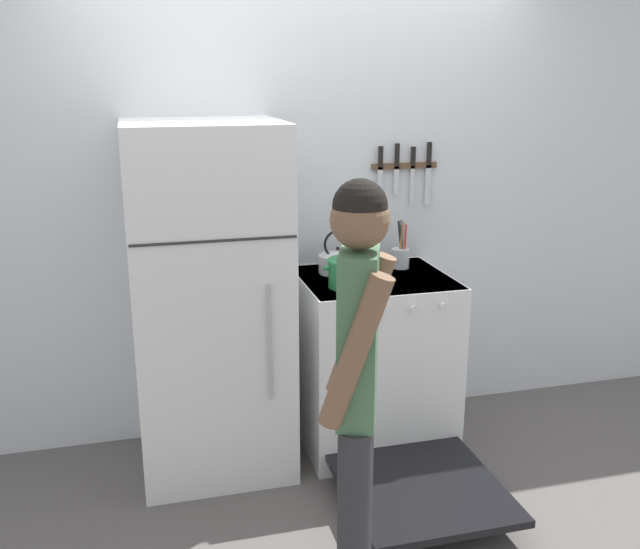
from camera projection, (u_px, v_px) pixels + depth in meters
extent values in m
plane|color=#5B5654|center=(305.00, 417.00, 4.21)|extent=(14.00, 14.00, 0.00)
cube|color=silver|center=(302.00, 203.00, 3.89)|extent=(10.00, 0.06, 2.55)
cube|color=white|center=(210.00, 302.00, 3.51)|extent=(0.74, 0.69, 1.75)
cube|color=#2D2D2D|center=(215.00, 241.00, 3.08)|extent=(0.73, 0.01, 0.01)
cylinder|color=#B2B5BA|center=(270.00, 343.00, 3.26)|extent=(0.02, 0.02, 0.56)
cube|color=white|center=(373.00, 360.00, 3.84)|extent=(0.78, 0.67, 0.93)
cube|color=black|center=(375.00, 279.00, 3.72)|extent=(0.76, 0.66, 0.02)
cube|color=black|center=(393.00, 385.00, 3.56)|extent=(0.68, 0.05, 0.71)
cylinder|color=black|center=(350.00, 287.00, 3.55)|extent=(0.21, 0.21, 0.01)
cylinder|color=black|center=(416.00, 282.00, 3.63)|extent=(0.21, 0.21, 0.01)
cylinder|color=black|center=(335.00, 273.00, 3.80)|extent=(0.21, 0.21, 0.01)
cylinder|color=black|center=(397.00, 269.00, 3.88)|extent=(0.21, 0.21, 0.01)
cylinder|color=silver|center=(352.00, 315.00, 3.35)|extent=(0.04, 0.02, 0.04)
cylinder|color=silver|center=(383.00, 312.00, 3.39)|extent=(0.04, 0.02, 0.04)
cylinder|color=silver|center=(413.00, 309.00, 3.43)|extent=(0.04, 0.02, 0.04)
cylinder|color=silver|center=(443.00, 306.00, 3.47)|extent=(0.04, 0.02, 0.04)
cube|color=black|center=(422.00, 489.00, 3.28)|extent=(0.72, 0.75, 0.04)
cube|color=#99999E|center=(378.00, 374.00, 3.78)|extent=(0.64, 0.37, 0.01)
cylinder|color=#237A42|center=(351.00, 275.00, 3.53)|extent=(0.22, 0.22, 0.12)
cylinder|color=#237A42|center=(351.00, 261.00, 3.51)|extent=(0.23, 0.23, 0.02)
sphere|color=black|center=(351.00, 257.00, 3.51)|extent=(0.03, 0.03, 0.03)
cylinder|color=#237A42|center=(327.00, 268.00, 3.49)|extent=(0.03, 0.02, 0.02)
cylinder|color=#237A42|center=(374.00, 265.00, 3.55)|extent=(0.03, 0.02, 0.02)
cylinder|color=silver|center=(338.00, 264.00, 3.79)|extent=(0.20, 0.20, 0.10)
cone|color=silver|center=(338.00, 253.00, 3.77)|extent=(0.19, 0.19, 0.03)
sphere|color=black|center=(338.00, 249.00, 3.76)|extent=(0.02, 0.02, 0.02)
cone|color=silver|center=(355.00, 261.00, 3.81)|extent=(0.11, 0.03, 0.09)
torus|color=black|center=(338.00, 244.00, 3.76)|extent=(0.16, 0.01, 0.16)
cylinder|color=silver|center=(400.00, 258.00, 3.88)|extent=(0.10, 0.10, 0.11)
cylinder|color=#9E7547|center=(401.00, 243.00, 3.86)|extent=(0.03, 0.01, 0.24)
cylinder|color=#232326|center=(400.00, 242.00, 3.86)|extent=(0.04, 0.02, 0.24)
cylinder|color=#B2B5BA|center=(404.00, 243.00, 3.87)|extent=(0.04, 0.01, 0.23)
cylinder|color=#4C4C51|center=(402.00, 242.00, 3.87)|extent=(0.02, 0.05, 0.24)
cylinder|color=#C63D33|center=(405.00, 244.00, 3.85)|extent=(0.01, 0.03, 0.22)
cylinder|color=#2D2D30|center=(354.00, 534.00, 2.50)|extent=(0.12, 0.12, 0.80)
cylinder|color=#2D2D30|center=(357.00, 507.00, 2.65)|extent=(0.12, 0.12, 0.80)
cube|color=#47704C|center=(358.00, 338.00, 2.38)|extent=(0.20, 0.26, 0.60)
cylinder|color=brown|center=(355.00, 352.00, 2.26)|extent=(0.25, 0.16, 0.53)
cylinder|color=brown|center=(360.00, 325.00, 2.50)|extent=(0.25, 0.16, 0.53)
sphere|color=brown|center=(360.00, 220.00, 2.27)|extent=(0.19, 0.19, 0.19)
sphere|color=black|center=(360.00, 206.00, 2.26)|extent=(0.18, 0.18, 0.18)
cube|color=brown|center=(404.00, 166.00, 3.94)|extent=(0.38, 0.02, 0.03)
cube|color=silver|center=(380.00, 185.00, 3.92)|extent=(0.03, 0.00, 0.20)
cube|color=black|center=(381.00, 157.00, 3.88)|extent=(0.02, 0.02, 0.11)
cube|color=silver|center=(396.00, 181.00, 3.94)|extent=(0.03, 0.00, 0.16)
cube|color=black|center=(397.00, 155.00, 3.90)|extent=(0.02, 0.02, 0.12)
cube|color=silver|center=(412.00, 186.00, 3.97)|extent=(0.02, 0.00, 0.22)
cube|color=black|center=(413.00, 156.00, 3.93)|extent=(0.02, 0.02, 0.10)
cube|color=silver|center=(428.00, 185.00, 4.00)|extent=(0.03, 0.00, 0.22)
cube|color=black|center=(429.00, 154.00, 3.95)|extent=(0.02, 0.02, 0.13)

